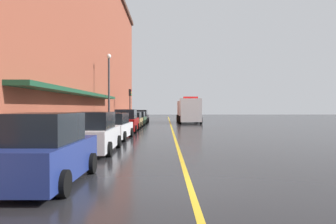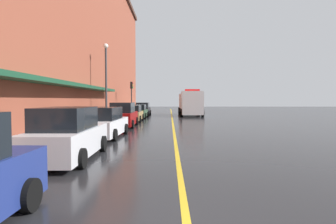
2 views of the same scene
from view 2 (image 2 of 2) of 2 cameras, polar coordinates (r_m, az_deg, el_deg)
The scene contains 15 objects.
ground_plane at distance 28.86m, azimuth 0.88°, elevation -1.70°, with size 112.00×112.00×0.00m, color #232326.
sidewalk_left at distance 29.45m, azimuth -11.28°, elevation -1.52°, with size 2.40×70.00×0.15m, color #9E9B93.
lane_center_stripe at distance 28.86m, azimuth 0.88°, elevation -1.69°, with size 0.16×70.00×0.01m, color gold.
brick_building_left at distance 30.91m, azimuth -22.20°, elevation 16.26°, with size 9.67×64.00×19.11m.
parked_car_1 at distance 10.71m, azimuth -19.44°, elevation -4.41°, with size 2.04×4.76×1.86m.
parked_car_2 at distance 16.33m, azimuth -12.85°, elevation -2.20°, with size 2.25×4.88×1.70m.
parked_car_3 at distance 22.40m, azimuth -8.95°, elevation -0.70°, with size 1.99×4.91×1.90m.
parked_car_4 at distance 27.83m, azimuth -7.27°, elevation -0.35°, with size 2.09×4.33×1.56m.
parked_car_5 at distance 32.86m, azimuth -5.98°, elevation 0.09°, with size 2.09×4.43×1.55m.
parked_car_6 at distance 38.84m, azimuth -5.07°, elevation 0.56°, with size 2.01×4.74×1.71m.
box_truck at distance 37.56m, azimuth 4.45°, elevation 1.73°, with size 2.93×8.86×3.37m.
parking_meter_2 at distance 27.71m, azimuth -10.22°, elevation 0.28°, with size 0.14×0.18×1.33m.
parking_meter_3 at distance 21.18m, azimuth -13.51°, elevation -0.43°, with size 0.14×0.18×1.33m.
street_lamp_left at distance 26.08m, azimuth -12.33°, elevation 7.47°, with size 0.44×0.44×6.94m.
traffic_light_near at distance 37.73m, azimuth -7.33°, elevation 4.07°, with size 0.38×0.36×4.30m.
Camera 2 is at (-0.30, -3.78, 2.13)m, focal length 30.37 mm.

